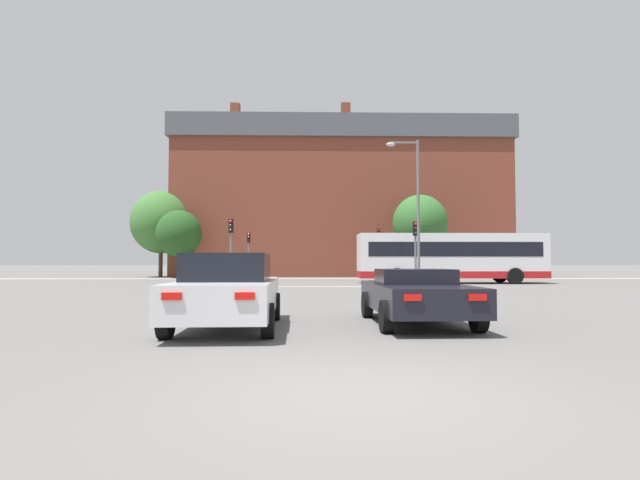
{
  "coord_description": "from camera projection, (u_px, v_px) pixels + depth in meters",
  "views": [
    {
      "loc": [
        -0.55,
        -5.24,
        1.38
      ],
      "look_at": [
        0.21,
        28.42,
        2.85
      ],
      "focal_mm": 28.0,
      "sensor_mm": 36.0,
      "label": 1
    }
  ],
  "objects": [
    {
      "name": "ground_plane",
      "position": [
        361.0,
        394.0,
        5.18
      ],
      "size": [
        400.0,
        400.0,
        0.0
      ],
      "primitive_type": "plane",
      "color": "#605E5B"
    },
    {
      "name": "stop_line_strip",
      "position": [
        319.0,
        287.0,
        27.58
      ],
      "size": [
        8.23,
        0.3,
        0.01
      ],
      "primitive_type": "cube",
      "color": "silver",
      "rests_on": "ground_plane"
    },
    {
      "name": "far_pavement",
      "position": [
        316.0,
        279.0,
        40.5
      ],
      "size": [
        69.15,
        2.5,
        0.01
      ],
      "primitive_type": "cube",
      "color": "gray",
      "rests_on": "ground_plane"
    },
    {
      "name": "brick_civic_building",
      "position": [
        339.0,
        203.0,
        51.43
      ],
      "size": [
        31.9,
        13.9,
        16.91
      ],
      "color": "brown",
      "rests_on": "ground_plane"
    },
    {
      "name": "car_saloon_left",
      "position": [
        228.0,
        290.0,
        10.35
      ],
      "size": [
        2.11,
        4.68,
        1.55
      ],
      "rotation": [
        0.0,
        0.0,
        0.02
      ],
      "color": "silver",
      "rests_on": "ground_plane"
    },
    {
      "name": "car_roadster_right",
      "position": [
        416.0,
        295.0,
        11.05
      ],
      "size": [
        2.1,
        4.44,
        1.21
      ],
      "rotation": [
        0.0,
        0.0,
        0.02
      ],
      "color": "black",
      "rests_on": "ground_plane"
    },
    {
      "name": "bus_crossing_lead",
      "position": [
        450.0,
        257.0,
        31.83
      ],
      "size": [
        11.76,
        2.73,
        3.15
      ],
      "rotation": [
        0.0,
        0.0,
        -1.57
      ],
      "color": "silver",
      "rests_on": "ground_plane"
    },
    {
      "name": "traffic_light_near_right",
      "position": [
        415.0,
        242.0,
        28.1
      ],
      "size": [
        0.26,
        0.31,
        3.65
      ],
      "color": "slate",
      "rests_on": "ground_plane"
    },
    {
      "name": "traffic_light_near_left",
      "position": [
        231.0,
        240.0,
        28.48
      ],
      "size": [
        0.26,
        0.31,
        3.83
      ],
      "color": "slate",
      "rests_on": "ground_plane"
    },
    {
      "name": "traffic_light_far_left",
      "position": [
        249.0,
        247.0,
        40.22
      ],
      "size": [
        0.26,
        0.31,
        3.74
      ],
      "color": "slate",
      "rests_on": "ground_plane"
    },
    {
      "name": "traffic_light_far_right",
      "position": [
        379.0,
        245.0,
        40.17
      ],
      "size": [
        0.26,
        0.31,
        4.07
      ],
      "color": "slate",
      "rests_on": "ground_plane"
    },
    {
      "name": "street_lamp_junction",
      "position": [
        413.0,
        199.0,
        27.78
      ],
      "size": [
        1.86,
        0.36,
        8.2
      ],
      "color": "slate",
      "rests_on": "ground_plane"
    },
    {
      "name": "pedestrian_waiting",
      "position": [
        185.0,
        266.0,
        39.95
      ],
      "size": [
        0.45,
        0.32,
        1.7
      ],
      "rotation": [
        0.0,
        0.0,
        3.42
      ],
      "color": "#333851",
      "rests_on": "ground_plane"
    },
    {
      "name": "pedestrian_walking_east",
      "position": [
        192.0,
        266.0,
        39.76
      ],
      "size": [
        0.44,
        0.43,
        1.81
      ],
      "rotation": [
        0.0,
        0.0,
        5.55
      ],
      "color": "#333851",
      "rests_on": "ground_plane"
    },
    {
      "name": "pedestrian_walking_west",
      "position": [
        389.0,
        267.0,
        40.58
      ],
      "size": [
        0.35,
        0.45,
        1.67
      ],
      "rotation": [
        0.0,
        0.0,
        1.95
      ],
      "color": "black",
      "rests_on": "ground_plane"
    },
    {
      "name": "tree_by_building",
      "position": [
        179.0,
        234.0,
        41.99
      ],
      "size": [
        3.79,
        3.79,
        5.74
      ],
      "color": "#4C3823",
      "rests_on": "ground_plane"
    },
    {
      "name": "tree_kerbside",
      "position": [
        420.0,
        223.0,
        41.24
      ],
      "size": [
        4.51,
        4.51,
        6.93
      ],
      "color": "#4C3823",
      "rests_on": "ground_plane"
    },
    {
      "name": "tree_distant",
      "position": [
        161.0,
        222.0,
        45.03
      ],
      "size": [
        5.38,
        5.38,
        7.77
      ],
      "color": "#4C3823",
      "rests_on": "ground_plane"
    }
  ]
}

